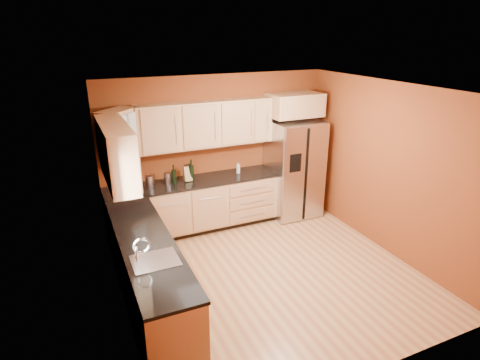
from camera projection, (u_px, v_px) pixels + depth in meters
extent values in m
plane|color=#A4643F|center=(269.00, 273.00, 5.76)|extent=(4.00, 4.00, 0.00)
plane|color=silver|center=(274.00, 90.00, 4.85)|extent=(4.00, 4.00, 0.00)
cube|color=maroon|center=(217.00, 150.00, 7.01)|extent=(4.00, 0.04, 2.60)
cube|color=maroon|center=(377.00, 265.00, 3.60)|extent=(4.00, 0.04, 2.60)
cube|color=maroon|center=(116.00, 216.00, 4.54)|extent=(0.04, 4.00, 2.60)
cube|color=maroon|center=(388.00, 169.00, 6.07)|extent=(0.04, 4.00, 2.60)
cube|color=tan|center=(194.00, 207.00, 6.85)|extent=(2.90, 0.60, 0.88)
cube|color=tan|center=(148.00, 275.00, 4.96)|extent=(0.60, 2.80, 0.88)
cube|color=black|center=(193.00, 182.00, 6.68)|extent=(2.90, 0.62, 0.04)
cube|color=black|center=(146.00, 242.00, 4.80)|extent=(0.62, 2.80, 0.04)
cube|color=tan|center=(206.00, 124.00, 6.59)|extent=(2.30, 0.33, 0.75)
cube|color=tan|center=(116.00, 153.00, 5.04)|extent=(0.33, 1.35, 0.75)
cube|color=tan|center=(119.00, 135.00, 5.91)|extent=(0.67, 0.67, 0.75)
cube|color=tan|center=(294.00, 105.00, 7.01)|extent=(0.92, 0.60, 0.40)
cube|color=#AAAAAF|center=(293.00, 169.00, 7.35)|extent=(0.90, 0.75, 1.78)
cube|color=white|center=(122.00, 213.00, 4.03)|extent=(0.03, 0.90, 1.00)
cylinder|color=#AAAAAF|center=(168.00, 178.00, 6.51)|extent=(0.15, 0.15, 0.19)
cylinder|color=#AAAAAF|center=(150.00, 182.00, 6.34)|extent=(0.14, 0.14, 0.21)
cube|color=tan|center=(187.00, 174.00, 6.64)|extent=(0.12, 0.11, 0.25)
cylinder|color=silver|center=(238.00, 168.00, 7.00)|extent=(0.07, 0.07, 0.19)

